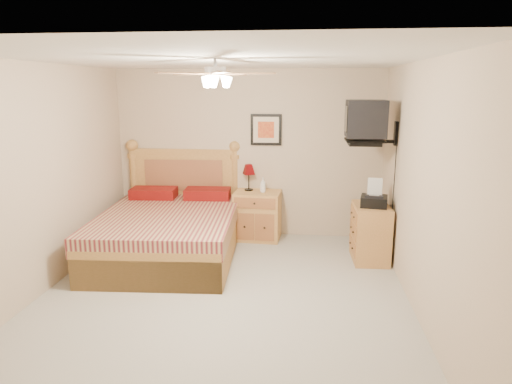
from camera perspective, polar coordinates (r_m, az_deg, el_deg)
floor at (r=5.13m, az=-4.12°, el=-12.90°), size 4.50×4.50×0.00m
ceiling at (r=4.62m, az=-4.65°, el=16.22°), size 4.00×4.50×0.04m
wall_back at (r=6.91m, az=-0.97°, el=4.77°), size 4.00×0.04×2.50m
wall_front at (r=2.63m, az=-13.41°, el=-9.37°), size 4.00×0.04×2.50m
wall_left at (r=5.45m, az=-25.53°, el=1.28°), size 0.04×4.50×2.50m
wall_right at (r=4.78m, az=19.92°, el=0.30°), size 0.04×4.50×2.50m
bed at (r=6.12m, az=-11.04°, el=-1.52°), size 1.84×2.34×1.46m
nightstand at (r=6.84m, az=0.18°, el=-2.93°), size 0.70×0.54×0.72m
table_lamp at (r=6.81m, az=-0.91°, el=1.84°), size 0.28×0.28×0.40m
lotion_bottle at (r=6.70m, az=0.88°, el=0.89°), size 0.10×0.10×0.22m
framed_picture at (r=6.82m, az=1.27°, el=7.79°), size 0.46×0.04×0.46m
dresser at (r=6.17m, az=14.10°, el=-4.98°), size 0.46×0.65×0.75m
fax_machine at (r=5.99m, az=14.59°, el=-0.12°), size 0.38×0.40×0.35m
magazine_lower at (r=6.29m, az=13.62°, el=-0.96°), size 0.28×0.34×0.03m
magazine_upper at (r=6.27m, az=13.53°, el=-0.75°), size 0.25×0.32×0.02m
wall_tv at (r=5.96m, az=14.99°, el=8.44°), size 0.56×0.46×0.58m
ceiling_fan at (r=4.42m, az=-5.11°, el=14.54°), size 1.14×1.14×0.28m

